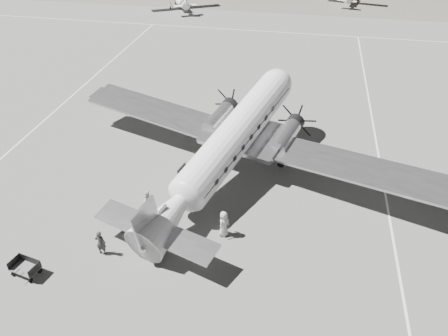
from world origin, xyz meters
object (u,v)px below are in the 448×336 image
(baggage_cart_far, at_px, (25,268))
(ramp_agent, at_px, (148,201))
(light_plane_left, at_px, (179,1))
(ground_crew, at_px, (101,243))
(dc3_airliner, at_px, (229,145))
(baggage_cart_near, at_px, (132,221))
(passenger, at_px, (224,224))

(baggage_cart_far, bearing_deg, ramp_agent, 64.96)
(light_plane_left, distance_m, ground_crew, 56.43)
(baggage_cart_far, distance_m, ramp_agent, 8.44)
(dc3_airliner, relative_size, baggage_cart_far, 18.16)
(light_plane_left, xyz_separation_m, baggage_cart_near, (12.00, -52.69, -0.79))
(dc3_airliner, distance_m, baggage_cart_far, 15.36)
(baggage_cart_near, xyz_separation_m, ground_crew, (-0.89, -2.64, 0.42))
(light_plane_left, relative_size, baggage_cart_near, 7.58)
(light_plane_left, distance_m, baggage_cart_near, 54.05)
(ground_crew, height_order, ramp_agent, ground_crew)
(dc3_airliner, xyz_separation_m, baggage_cart_near, (-5.19, -6.64, -2.44))
(light_plane_left, height_order, passenger, light_plane_left)
(baggage_cart_near, xyz_separation_m, baggage_cart_far, (-4.49, -5.04, 0.03))
(dc3_airliner, bearing_deg, ramp_agent, -114.33)
(ramp_agent, bearing_deg, light_plane_left, 43.41)
(ramp_agent, bearing_deg, ground_crew, -169.19)
(dc3_airliner, height_order, ground_crew, dc3_airliner)
(dc3_airliner, xyz_separation_m, ramp_agent, (-4.62, -4.94, -2.03))
(ground_crew, distance_m, passenger, 7.54)
(light_plane_left, relative_size, baggage_cart_far, 7.14)
(dc3_airliner, height_order, light_plane_left, dc3_airliner)
(baggage_cart_near, relative_size, baggage_cart_far, 0.94)
(dc3_airliner, height_order, passenger, dc3_airliner)
(ramp_agent, xyz_separation_m, passenger, (5.44, -1.31, 0.07))
(baggage_cart_near, height_order, ground_crew, ground_crew)
(dc3_airliner, distance_m, baggage_cart_near, 8.77)
(baggage_cart_far, height_order, ramp_agent, ramp_agent)
(baggage_cart_far, distance_m, passenger, 11.83)
(light_plane_left, relative_size, passenger, 6.45)
(passenger, bearing_deg, ground_crew, 132.91)
(dc3_airliner, relative_size, ground_crew, 17.46)
(ground_crew, bearing_deg, baggage_cart_far, 31.00)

